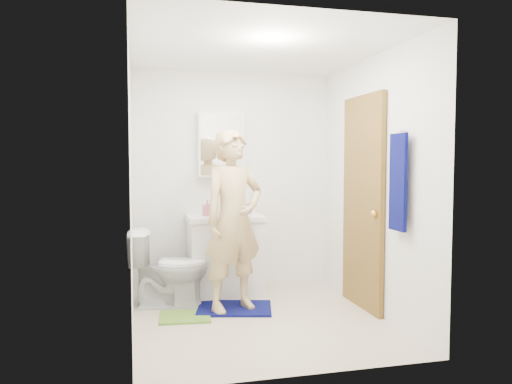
% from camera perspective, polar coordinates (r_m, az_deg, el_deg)
% --- Properties ---
extents(floor, '(2.20, 2.40, 0.02)m').
position_cam_1_polar(floor, '(4.62, 0.39, -14.50)').
color(floor, beige).
rests_on(floor, ground).
extents(ceiling, '(2.20, 2.40, 0.02)m').
position_cam_1_polar(ceiling, '(4.50, 0.41, 16.22)').
color(ceiling, white).
rests_on(ceiling, ground).
extents(wall_back, '(2.20, 0.02, 2.40)m').
position_cam_1_polar(wall_back, '(5.58, -2.63, 1.28)').
color(wall_back, white).
rests_on(wall_back, ground).
extents(wall_front, '(2.20, 0.02, 2.40)m').
position_cam_1_polar(wall_front, '(3.24, 5.63, -0.42)').
color(wall_front, white).
rests_on(wall_front, ground).
extents(wall_left, '(0.02, 2.40, 2.40)m').
position_cam_1_polar(wall_left, '(4.27, -14.21, 0.45)').
color(wall_left, white).
rests_on(wall_left, ground).
extents(wall_right, '(0.02, 2.40, 2.40)m').
position_cam_1_polar(wall_right, '(4.79, 13.38, 0.80)').
color(wall_right, white).
rests_on(wall_right, ground).
extents(vanity_cabinet, '(0.75, 0.55, 0.80)m').
position_cam_1_polar(vanity_cabinet, '(5.36, -3.58, -7.45)').
color(vanity_cabinet, white).
rests_on(vanity_cabinet, floor).
extents(countertop, '(0.79, 0.59, 0.05)m').
position_cam_1_polar(countertop, '(5.29, -3.60, -2.93)').
color(countertop, white).
rests_on(countertop, vanity_cabinet).
extents(sink_basin, '(0.40, 0.40, 0.03)m').
position_cam_1_polar(sink_basin, '(5.29, -3.60, -2.77)').
color(sink_basin, white).
rests_on(sink_basin, countertop).
extents(faucet, '(0.03, 0.03, 0.12)m').
position_cam_1_polar(faucet, '(5.46, -3.94, -1.83)').
color(faucet, silver).
rests_on(faucet, countertop).
extents(medicine_cabinet, '(0.50, 0.12, 0.70)m').
position_cam_1_polar(medicine_cabinet, '(5.48, -4.05, 5.41)').
color(medicine_cabinet, white).
rests_on(medicine_cabinet, wall_back).
extents(mirror_panel, '(0.46, 0.01, 0.66)m').
position_cam_1_polar(mirror_panel, '(5.42, -3.94, 5.43)').
color(mirror_panel, white).
rests_on(mirror_panel, wall_back).
extents(door, '(0.05, 0.80, 2.05)m').
position_cam_1_polar(door, '(4.92, 12.09, -1.16)').
color(door, brown).
rests_on(door, ground).
extents(door_knob, '(0.07, 0.07, 0.07)m').
position_cam_1_polar(door_knob, '(4.62, 13.36, -2.41)').
color(door_knob, gold).
rests_on(door_knob, door).
extents(towel, '(0.03, 0.24, 0.80)m').
position_cam_1_polar(towel, '(4.25, 15.93, 1.09)').
color(towel, '#080C51').
rests_on(towel, wall_right).
extents(towel_hook, '(0.06, 0.02, 0.02)m').
position_cam_1_polar(towel_hook, '(4.27, 16.50, 6.72)').
color(towel_hook, silver).
rests_on(towel_hook, wall_right).
extents(toilet, '(0.80, 0.52, 0.76)m').
position_cam_1_polar(toilet, '(5.02, -9.89, -8.49)').
color(toilet, white).
rests_on(toilet, floor).
extents(bath_mat, '(0.80, 0.65, 0.02)m').
position_cam_1_polar(bath_mat, '(4.91, -2.47, -13.14)').
color(bath_mat, '#080C51').
rests_on(bath_mat, floor).
extents(green_rug, '(0.49, 0.43, 0.02)m').
position_cam_1_polar(green_rug, '(4.71, -8.13, -13.93)').
color(green_rug, olive).
rests_on(green_rug, floor).
extents(soap_dispenser, '(0.10, 0.10, 0.17)m').
position_cam_1_polar(soap_dispenser, '(5.23, -5.61, -1.80)').
color(soap_dispenser, '#C35B70').
rests_on(soap_dispenser, countertop).
extents(toothbrush_cup, '(0.14, 0.14, 0.10)m').
position_cam_1_polar(toothbrush_cup, '(5.44, -1.01, -1.97)').
color(toothbrush_cup, '#633B83').
rests_on(toothbrush_cup, countertop).
extents(man, '(0.72, 0.60, 1.70)m').
position_cam_1_polar(man, '(4.68, -2.58, -3.23)').
color(man, tan).
rests_on(man, bath_mat).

